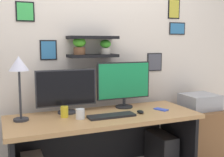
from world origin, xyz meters
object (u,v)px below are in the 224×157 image
at_px(monitor_right, 124,83).
at_px(pen_cup, 64,112).
at_px(monitor_left, 67,90).
at_px(keyboard, 112,116).
at_px(drawer_cabinet, 198,137).
at_px(coffee_mug, 80,114).
at_px(computer_tower_right, 161,155).
at_px(desk, 102,134).
at_px(computer_mouse, 140,112).
at_px(printer, 200,102).
at_px(desk_lamp, 19,69).
at_px(cell_phone, 161,109).

bearing_deg(monitor_right, pen_cup, -167.37).
distance_m(monitor_left, keyboard, 0.50).
bearing_deg(monitor_right, drawer_cabinet, -5.53).
bearing_deg(pen_cup, drawer_cabinet, 2.16).
height_order(keyboard, coffee_mug, coffee_mug).
bearing_deg(computer_tower_right, desk, 179.38).
bearing_deg(pen_cup, keyboard, -21.10).
distance_m(coffee_mug, pen_cup, 0.16).
distance_m(monitor_left, coffee_mug, 0.32).
distance_m(monitor_right, coffee_mug, 0.64).
height_order(monitor_left, keyboard, monitor_left).
bearing_deg(computer_mouse, drawer_cabinet, 12.91).
xyz_separation_m(drawer_cabinet, computer_tower_right, (-0.55, -0.08, -0.10)).
bearing_deg(keyboard, printer, 10.30).
distance_m(monitor_right, pen_cup, 0.71).
distance_m(computer_mouse, coffee_mug, 0.59).
height_order(monitor_left, monitor_right, monitor_right).
distance_m(keyboard, drawer_cabinet, 1.27).
distance_m(monitor_right, drawer_cabinet, 1.14).
height_order(computer_mouse, desk_lamp, desk_lamp).
xyz_separation_m(monitor_left, pen_cup, (-0.06, -0.15, -0.17)).
relative_size(keyboard, pen_cup, 4.40).
bearing_deg(monitor_left, cell_phone, -15.34).
distance_m(desk, printer, 1.24).
bearing_deg(monitor_left, desk, -27.95).
relative_size(keyboard, computer_tower_right, 0.94).
bearing_deg(pen_cup, monitor_left, 68.73).
distance_m(desk_lamp, cell_phone, 1.41).
bearing_deg(pen_cup, monitor_right, 12.63).
bearing_deg(drawer_cabinet, computer_mouse, -167.09).
bearing_deg(drawer_cabinet, monitor_left, 176.66).
relative_size(computer_mouse, computer_tower_right, 0.19).
bearing_deg(drawer_cabinet, desk, -176.63).
height_order(monitor_left, coffee_mug, monitor_left).
bearing_deg(desk, coffee_mug, -158.36).
distance_m(desk_lamp, pen_cup, 0.55).
relative_size(desk_lamp, cell_phone, 4.02).
distance_m(computer_mouse, drawer_cabinet, 0.99).
relative_size(keyboard, drawer_cabinet, 0.66).
distance_m(monitor_left, monitor_right, 0.61).
relative_size(monitor_left, coffee_mug, 6.47).
relative_size(desk, computer_tower_right, 3.83).
bearing_deg(printer, coffee_mug, -173.44).
relative_size(pen_cup, computer_tower_right, 0.21).
relative_size(monitor_left, desk_lamp, 1.04).
height_order(monitor_right, desk_lamp, desk_lamp).
height_order(computer_mouse, cell_phone, computer_mouse).
distance_m(cell_phone, pen_cup, 0.97).
bearing_deg(computer_mouse, pen_cup, 168.70).
bearing_deg(computer_tower_right, drawer_cabinet, 8.11).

